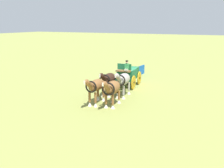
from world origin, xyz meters
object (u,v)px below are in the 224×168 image
at_px(draft_horse_rear_near, 123,80).
at_px(draft_horse_lead_near, 112,89).
at_px(draft_horse_rear_off, 108,80).
at_px(show_wagon, 128,74).
at_px(draft_horse_lead_off, 96,86).

height_order(draft_horse_rear_near, draft_horse_lead_near, draft_horse_rear_near).
height_order(draft_horse_rear_off, draft_horse_lead_near, draft_horse_lead_near).
xyz_separation_m(show_wagon, draft_horse_lead_near, (6.05, 1.22, 0.15)).
relative_size(draft_horse_rear_near, draft_horse_lead_off, 0.98).
xyz_separation_m(show_wagon, draft_horse_rear_off, (3.59, -0.32, 0.16)).
xyz_separation_m(draft_horse_rear_near, draft_horse_lead_off, (2.72, -1.05, -0.02)).
bearing_deg(show_wagon, draft_horse_rear_near, 15.75).
distance_m(show_wagon, draft_horse_rear_near, 3.61).
bearing_deg(show_wagon, draft_horse_lead_near, 11.44).
bearing_deg(draft_horse_rear_near, show_wagon, -164.25).
xyz_separation_m(draft_horse_rear_off, draft_horse_lead_off, (2.60, 0.25, 0.05)).
xyz_separation_m(draft_horse_rear_off, draft_horse_lead_near, (2.46, 1.54, -0.00)).
relative_size(show_wagon, draft_horse_rear_near, 1.80).
distance_m(draft_horse_rear_near, draft_horse_rear_off, 1.30).
bearing_deg(draft_horse_lead_near, draft_horse_lead_off, -83.89).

